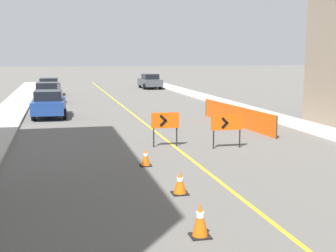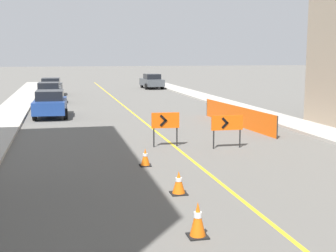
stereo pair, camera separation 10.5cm
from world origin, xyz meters
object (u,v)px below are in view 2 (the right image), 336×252
Objects in this scene: parked_car_curb_far at (51,87)px; arrow_barricade_secondary at (227,124)px; traffic_cone_fifth at (179,183)px; parked_car_opposite_side at (152,81)px; traffic_cone_farthest at (145,157)px; parked_car_curb_mid at (49,93)px; parked_car_curb_near at (50,104)px; traffic_cone_fourth at (198,220)px; arrow_barricade_primary at (165,122)px.

arrow_barricade_secondary is at bearing -71.91° from parked_car_curb_far.
parked_car_opposite_side is at bearing 80.04° from traffic_cone_fifth.
traffic_cone_farthest is at bearing -80.21° from parked_car_curb_far.
traffic_cone_fifth is 0.14× the size of parked_car_curb_mid.
parked_car_curb_near is 1.00× the size of parked_car_curb_far.
traffic_cone_fifth is 31.93m from parked_car_curb_far.
traffic_cone_fourth is 34.83m from parked_car_curb_far.
parked_car_opposite_side is at bearing 66.87° from parked_car_curb_near.
arrow_barricade_secondary is (3.37, 5.52, 0.65)m from traffic_cone_fifth.
parked_car_curb_near is (-3.24, 19.60, 0.43)m from traffic_cone_fourth.
parked_car_curb_near and parked_car_curb_far have the same top height.
arrow_barricade_secondary reaches higher than traffic_cone_fourth.
parked_car_curb_mid is (-0.24, 8.22, 0.00)m from parked_car_curb_near.
traffic_cone_fourth is 9.46m from arrow_barricade_primary.
parked_car_curb_near is 8.22m from parked_car_curb_mid.
parked_car_curb_near is at bearing -118.70° from parked_car_opposite_side.
arrow_barricade_secondary is 13.12m from parked_car_curb_near.
traffic_cone_fourth is at bearing -102.83° from parked_car_opposite_side.
parked_car_curb_mid is 0.99× the size of parked_car_opposite_side.
arrow_barricade_primary is at bearing -74.13° from parked_car_curb_mid.
parked_car_curb_far is at bearing 96.98° from traffic_cone_farthest.
arrow_barricade_secondary is 0.30× the size of parked_car_curb_far.
parked_car_curb_far is at bearing 106.49° from arrow_barricade_secondary.
parked_car_curb_near and parked_car_curb_mid have the same top height.
traffic_cone_fourth is 9.28m from arrow_barricade_secondary.
arrow_barricade_primary is (1.07, 6.38, 0.69)m from traffic_cone_fifth.
traffic_cone_farthest is 0.14× the size of parked_car_opposite_side.
parked_car_curb_far and parked_car_opposite_side have the same top height.
parked_car_curb_far reaches higher than traffic_cone_fifth.
parked_car_opposite_side is (7.05, 41.07, 0.43)m from traffic_cone_fourth.
parked_car_curb_mid is 0.99× the size of parked_car_curb_far.
traffic_cone_farthest is 0.43× the size of arrow_barricade_primary.
arrow_barricade_primary is 19.13m from parked_car_curb_mid.
parked_car_curb_mid is 6.84m from parked_car_curb_far.
traffic_cone_farthest is at bearing 95.23° from traffic_cone_fifth.
parked_car_curb_near is (-4.66, 10.26, -0.20)m from arrow_barricade_primary.
parked_car_curb_mid is at bearing 111.65° from arrow_barricade_secondary.
traffic_cone_fifth is at bearing -84.77° from traffic_cone_farthest.
parked_car_opposite_side is at bearing 85.39° from arrow_barricade_secondary.
arrow_barricade_primary is 0.32× the size of parked_car_curb_mid.
parked_car_curb_mid is at bearing 109.87° from arrow_barricade_primary.
parked_car_curb_near is at bearing -86.48° from parked_car_curb_far.
parked_car_curb_mid is (-7.21, 19.34, -0.16)m from arrow_barricade_secondary.
traffic_cone_farthest is 0.45× the size of arrow_barricade_secondary.
parked_car_curb_far is (-3.43, 34.66, 0.43)m from traffic_cone_fourth.
parked_car_opposite_side is (6.70, 38.11, 0.49)m from traffic_cone_fifth.
parked_car_opposite_side is (5.63, 31.73, -0.20)m from arrow_barricade_primary.
traffic_cone_fourth reaches higher than traffic_cone_farthest.
traffic_cone_farthest is at bearing -79.69° from parked_car_curb_mid.
parked_car_curb_near is 1.01× the size of parked_car_curb_mid.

